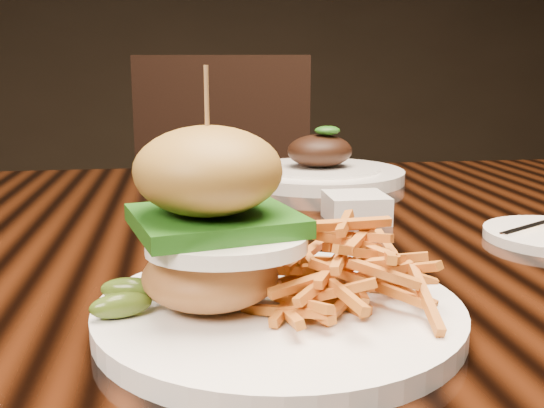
{
  "coord_description": "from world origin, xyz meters",
  "views": [
    {
      "loc": [
        -0.13,
        -0.67,
        0.93
      ],
      "look_at": [
        -0.06,
        -0.14,
        0.81
      ],
      "focal_mm": 42.0,
      "sensor_mm": 36.0,
      "label": 1
    }
  ],
  "objects": [
    {
      "name": "dining_table",
      "position": [
        0.0,
        0.0,
        0.67
      ],
      "size": [
        1.6,
        0.9,
        0.75
      ],
      "color": "black",
      "rests_on": "ground"
    },
    {
      "name": "burger_plate",
      "position": [
        -0.07,
        -0.25,
        0.8
      ],
      "size": [
        0.26,
        0.26,
        0.18
      ],
      "rotation": [
        0.0,
        0.0,
        0.03
      ],
      "color": "white",
      "rests_on": "dining_table"
    },
    {
      "name": "ramekin",
      "position": [
        0.06,
        0.03,
        0.77
      ],
      "size": [
        0.08,
        0.08,
        0.03
      ],
      "primitive_type": "cube",
      "rotation": [
        0.0,
        0.0,
        0.18
      ],
      "color": "white",
      "rests_on": "dining_table"
    },
    {
      "name": "far_dish",
      "position": [
        0.08,
        0.29,
        0.77
      ],
      "size": [
        0.26,
        0.26,
        0.09
      ],
      "rotation": [
        0.0,
        0.0,
        0.03
      ],
      "color": "white",
      "rests_on": "dining_table"
    },
    {
      "name": "chair_far",
      "position": [
        -0.05,
        0.89,
        0.54
      ],
      "size": [
        0.55,
        0.55,
        0.95
      ],
      "rotation": [
        0.0,
        0.0,
        -0.21
      ],
      "color": "black",
      "rests_on": "ground"
    }
  ]
}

